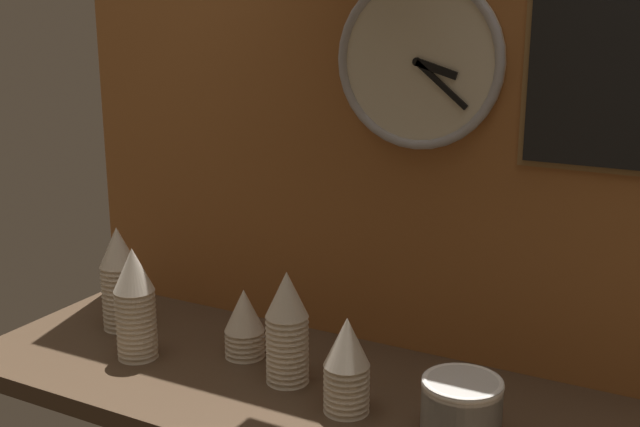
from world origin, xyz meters
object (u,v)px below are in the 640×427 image
at_px(cup_stack_far_left, 119,278).
at_px(cup_stack_center, 287,327).
at_px(cup_stack_center_left, 244,323).
at_px(bowl_stack_right, 461,409).
at_px(cup_stack_center_right, 347,365).
at_px(wall_clock, 418,62).
at_px(cup_stack_left, 135,303).

distance_m(cup_stack_far_left, cup_stack_center, 0.49).
bearing_deg(cup_stack_center_left, bowl_stack_right, -11.59).
bearing_deg(cup_stack_center_right, bowl_stack_right, 1.00).
distance_m(cup_stack_center, wall_clock, 0.60).
xyz_separation_m(cup_stack_center_right, wall_clock, (0.01, 0.30, 0.54)).
bearing_deg(cup_stack_center, cup_stack_far_left, 173.84).
xyz_separation_m(cup_stack_center_left, bowl_stack_right, (0.53, -0.11, -0.02)).
distance_m(cup_stack_center_right, wall_clock, 0.62).
height_order(cup_stack_center_right, bowl_stack_right, cup_stack_center_right).
bearing_deg(wall_clock, cup_stack_center_left, -149.31).
relative_size(cup_stack_center_right, bowl_stack_right, 1.31).
xyz_separation_m(cup_stack_left, wall_clock, (0.52, 0.30, 0.51)).
height_order(bowl_stack_right, wall_clock, wall_clock).
height_order(cup_stack_center, bowl_stack_right, cup_stack_center).
relative_size(bowl_stack_right, wall_clock, 0.40).
bearing_deg(wall_clock, bowl_stack_right, -53.59).
relative_size(cup_stack_center, bowl_stack_right, 1.64).
height_order(cup_stack_left, cup_stack_center, cup_stack_left).
height_order(cup_stack_center_right, cup_stack_center_left, cup_stack_center_right).
height_order(cup_stack_far_left, cup_stack_center, cup_stack_far_left).
height_order(cup_stack_left, cup_stack_center_right, cup_stack_left).
bearing_deg(cup_stack_center_left, cup_stack_far_left, -178.78).
distance_m(cup_stack_center_right, bowl_stack_right, 0.23).
xyz_separation_m(cup_stack_left, cup_stack_center, (0.35, 0.06, -0.01)).
bearing_deg(wall_clock, cup_stack_left, -149.69).
distance_m(bowl_stack_right, wall_clock, 0.68).
xyz_separation_m(cup_stack_center_right, bowl_stack_right, (0.22, 0.00, -0.03)).
relative_size(cup_stack_center, cup_stack_center_right, 1.25).
bearing_deg(cup_stack_far_left, cup_stack_left, -37.45).
bearing_deg(cup_stack_center_right, cup_stack_center, 161.99).
xyz_separation_m(bowl_stack_right, wall_clock, (-0.22, 0.29, 0.58)).
height_order(cup_stack_center, cup_stack_center_right, cup_stack_center).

